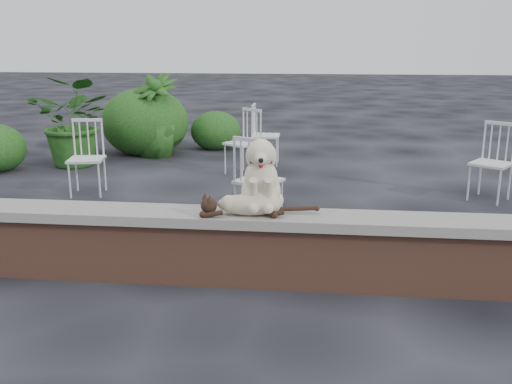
# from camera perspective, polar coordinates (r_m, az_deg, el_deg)

# --- Properties ---
(ground) EXTENTS (60.00, 60.00, 0.00)m
(ground) POSITION_cam_1_polar(r_m,az_deg,el_deg) (4.72, -5.69, -8.70)
(ground) COLOR black
(ground) RESTS_ON ground
(brick_wall) EXTENTS (6.00, 0.30, 0.50)m
(brick_wall) POSITION_cam_1_polar(r_m,az_deg,el_deg) (4.63, -5.77, -5.87)
(brick_wall) COLOR brown
(brick_wall) RESTS_ON ground
(capstone) EXTENTS (6.20, 0.40, 0.08)m
(capstone) POSITION_cam_1_polar(r_m,az_deg,el_deg) (4.54, -5.87, -2.44)
(capstone) COLOR slate
(capstone) RESTS_ON brick_wall
(dog) EXTENTS (0.45, 0.56, 0.60)m
(dog) POSITION_cam_1_polar(r_m,az_deg,el_deg) (4.47, 0.50, 1.91)
(dog) COLOR beige
(dog) RESTS_ON capstone
(cat) EXTENTS (1.11, 0.37, 0.19)m
(cat) POSITION_cam_1_polar(r_m,az_deg,el_deg) (4.39, -0.75, -1.16)
(cat) COLOR tan
(cat) RESTS_ON capstone
(chair_b) EXTENTS (0.79, 0.79, 0.94)m
(chair_b) POSITION_cam_1_polar(r_m,az_deg,el_deg) (8.24, -1.36, 5.01)
(chair_b) COLOR white
(chair_b) RESTS_ON ground
(chair_e) EXTENTS (0.57, 0.57, 0.94)m
(chair_e) POSITION_cam_1_polar(r_m,az_deg,el_deg) (8.91, 0.99, 5.77)
(chair_e) COLOR white
(chair_e) RESTS_ON ground
(chair_a) EXTENTS (0.65, 0.65, 0.94)m
(chair_a) POSITION_cam_1_polar(r_m,az_deg,el_deg) (7.43, -16.65, 3.30)
(chair_a) COLOR white
(chair_a) RESTS_ON ground
(chair_c) EXTENTS (0.75, 0.75, 0.94)m
(chair_c) POSITION_cam_1_polar(r_m,az_deg,el_deg) (6.02, 0.28, 1.30)
(chair_c) COLOR white
(chair_c) RESTS_ON ground
(chair_d) EXTENTS (0.78, 0.78, 0.94)m
(chair_d) POSITION_cam_1_polar(r_m,az_deg,el_deg) (7.43, 22.51, 2.77)
(chair_d) COLOR white
(chair_d) RESTS_ON ground
(potted_plant_a) EXTENTS (1.32, 1.17, 1.38)m
(potted_plant_a) POSITION_cam_1_polar(r_m,az_deg,el_deg) (9.21, -17.65, 6.76)
(potted_plant_a) COLOR #153F12
(potted_plant_a) RESTS_ON ground
(potted_plant_b) EXTENTS (0.94, 0.94, 1.37)m
(potted_plant_b) POSITION_cam_1_polar(r_m,az_deg,el_deg) (9.69, -10.05, 7.58)
(potted_plant_b) COLOR #153F12
(potted_plant_b) RESTS_ON ground
(shrubbery) EXTENTS (3.89, 2.95, 1.18)m
(shrubbery) POSITION_cam_1_polar(r_m,az_deg,el_deg) (9.90, -12.10, 6.33)
(shrubbery) COLOR #153F12
(shrubbery) RESTS_ON ground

